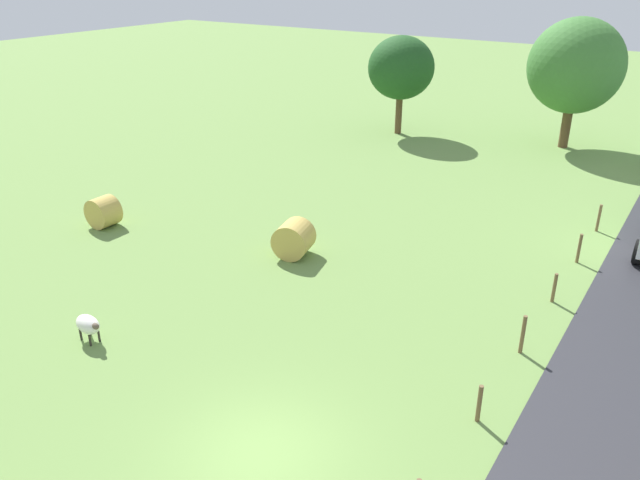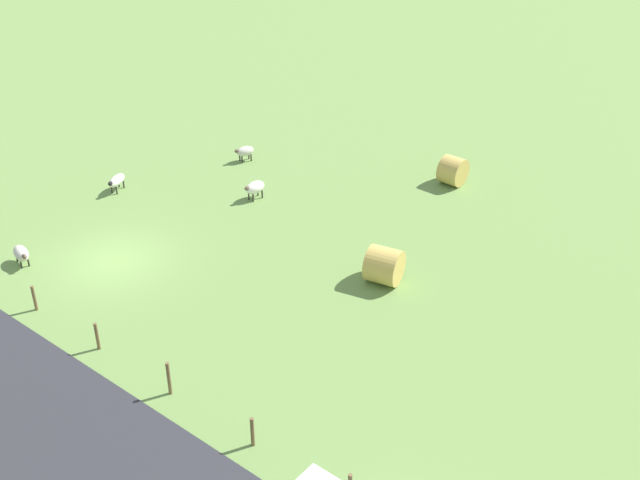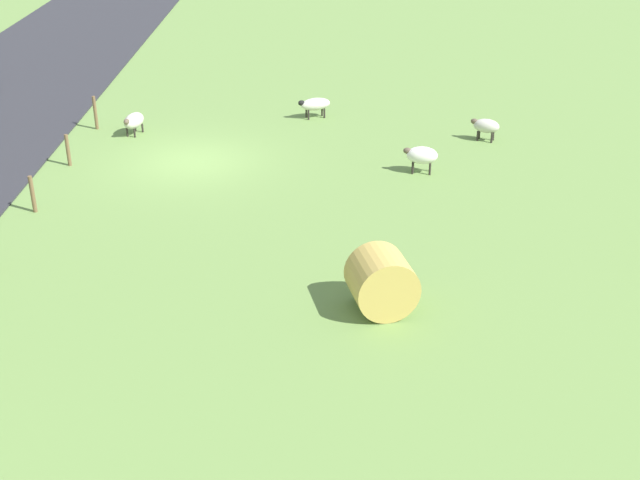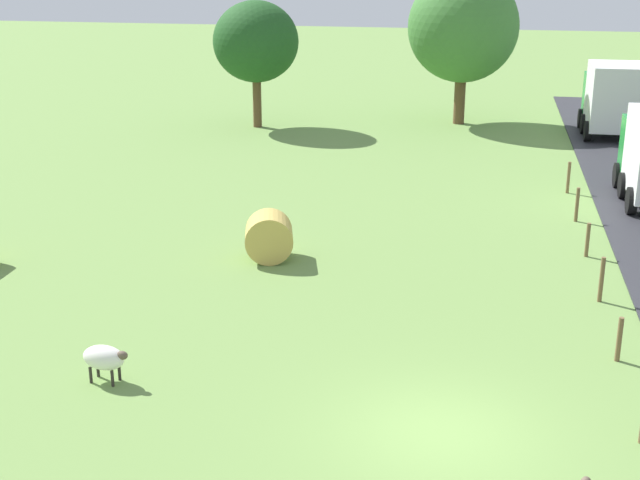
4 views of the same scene
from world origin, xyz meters
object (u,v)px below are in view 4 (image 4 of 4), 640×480
(tree_1, at_px, (463,27))
(hay_bale_1, at_px, (269,237))
(truck_0, at_px, (614,98))
(tree_0, at_px, (256,42))
(sheep_2, at_px, (104,358))

(tree_1, bearing_deg, hay_bale_1, -102.97)
(hay_bale_1, distance_m, truck_0, 23.43)
(hay_bale_1, xyz_separation_m, tree_0, (-5.08, 19.17, 3.55))
(tree_1, relative_size, truck_0, 1.75)
(hay_bale_1, relative_size, tree_1, 0.19)
(sheep_2, bearing_deg, tree_1, 77.31)
(tree_0, bearing_deg, tree_1, 14.80)
(tree_0, relative_size, tree_1, 0.82)
(sheep_2, xyz_separation_m, tree_0, (-3.31, 27.55, 3.70))
(sheep_2, height_order, tree_1, tree_1)
(truck_0, bearing_deg, tree_1, 164.81)
(truck_0, bearing_deg, tree_0, -177.81)
(sheep_2, distance_m, truck_0, 31.61)
(hay_bale_1, bearing_deg, sheep_2, -101.95)
(sheep_2, height_order, hay_bale_1, hay_bale_1)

